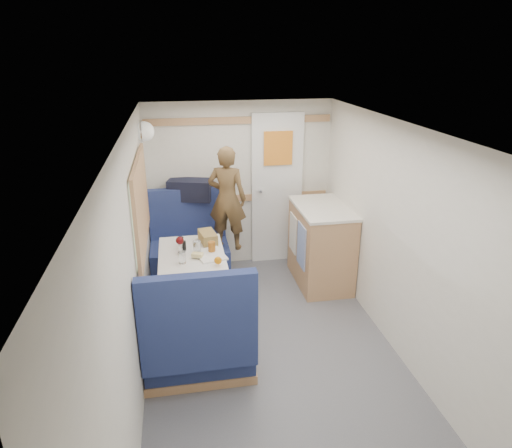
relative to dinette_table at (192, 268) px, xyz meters
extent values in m
plane|color=#515156|center=(0.65, -1.00, -0.57)|extent=(4.50, 4.50, 0.00)
plane|color=silver|center=(0.65, -1.00, 1.43)|extent=(4.50, 4.50, 0.00)
cube|color=silver|center=(0.65, 1.25, 0.43)|extent=(2.20, 0.02, 2.00)
cube|color=silver|center=(-0.45, -1.00, 0.43)|extent=(0.02, 4.50, 2.00)
cube|color=silver|center=(1.75, -1.00, 0.43)|extent=(0.02, 4.50, 2.00)
cube|color=#A8784C|center=(0.65, 1.23, 0.28)|extent=(2.15, 0.02, 0.08)
cube|color=#A8784C|center=(0.65, 1.23, 1.21)|extent=(2.15, 0.02, 0.08)
cube|color=#9BA88F|center=(-0.43, 0.00, 0.68)|extent=(0.04, 1.30, 0.72)
cube|color=white|center=(1.10, 1.22, 0.36)|extent=(0.62, 0.04, 1.86)
cube|color=orange|center=(1.10, 1.19, 0.88)|extent=(0.34, 0.03, 0.40)
cylinder|color=silver|center=(0.88, 1.17, 0.38)|extent=(0.04, 0.10, 0.04)
cube|color=white|center=(0.00, 0.00, 0.13)|extent=(0.62, 0.92, 0.04)
cylinder|color=silver|center=(0.00, 0.00, -0.22)|extent=(0.08, 0.08, 0.66)
cylinder|color=silver|center=(0.00, 0.00, -0.55)|extent=(0.36, 0.36, 0.03)
cube|color=navy|center=(0.00, 0.80, -0.34)|extent=(0.88, 0.50, 0.45)
cube|color=navy|center=(0.00, 1.08, 0.08)|extent=(0.88, 0.10, 0.80)
cube|color=#A8784C|center=(0.00, 0.80, -0.53)|extent=(0.90, 0.52, 0.08)
cube|color=navy|center=(0.00, -0.80, -0.34)|extent=(0.88, 0.50, 0.45)
cube|color=navy|center=(0.00, -1.08, 0.08)|extent=(0.88, 0.10, 0.80)
cube|color=#A8784C|center=(0.00, -0.80, -0.53)|extent=(0.90, 0.52, 0.08)
cube|color=#A8784C|center=(0.00, 1.12, 0.31)|extent=(0.90, 0.14, 0.04)
sphere|color=white|center=(-0.39, 0.85, 1.18)|extent=(0.20, 0.20, 0.20)
cube|color=#A8784C|center=(1.47, 0.55, -0.12)|extent=(0.54, 0.90, 0.90)
cube|color=silver|center=(1.47, 0.55, 0.34)|extent=(0.56, 0.92, 0.03)
cube|color=#5972B2|center=(1.19, 0.37, -0.02)|extent=(0.01, 0.30, 0.48)
cube|color=silver|center=(1.19, 0.73, -0.02)|extent=(0.01, 0.28, 0.44)
imported|color=brown|center=(0.43, 0.70, 0.46)|extent=(0.49, 0.41, 1.15)
cube|color=black|center=(0.05, 1.12, 0.45)|extent=(0.54, 0.37, 0.24)
cube|color=white|center=(0.18, -0.07, 0.16)|extent=(0.31, 0.37, 0.02)
sphere|color=orange|center=(0.22, -0.29, 0.21)|extent=(0.07, 0.07, 0.07)
cube|color=#F3E58C|center=(0.05, -0.11, 0.19)|extent=(0.12, 0.09, 0.04)
cylinder|color=white|center=(-0.10, 0.04, 0.16)|extent=(0.06, 0.06, 0.01)
cylinder|color=white|center=(-0.10, 0.04, 0.21)|extent=(0.01, 0.01, 0.10)
sphere|color=#48070A|center=(-0.10, 0.04, 0.28)|extent=(0.08, 0.08, 0.08)
cylinder|color=white|center=(-0.09, -0.18, 0.21)|extent=(0.07, 0.07, 0.11)
cylinder|color=white|center=(-0.09, 0.17, 0.21)|extent=(0.06, 0.06, 0.10)
cylinder|color=white|center=(0.06, 0.02, 0.21)|extent=(0.07, 0.07, 0.12)
cylinder|color=#955215|center=(0.19, 0.00, 0.21)|extent=(0.07, 0.07, 0.11)
cylinder|color=black|center=(-0.06, 0.10, 0.20)|extent=(0.04, 0.04, 0.10)
cylinder|color=white|center=(-0.11, 0.01, 0.20)|extent=(0.04, 0.04, 0.09)
cube|color=brown|center=(0.18, 0.25, 0.21)|extent=(0.19, 0.29, 0.11)
camera|label=1|loc=(-0.09, -3.99, 1.99)|focal=32.00mm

